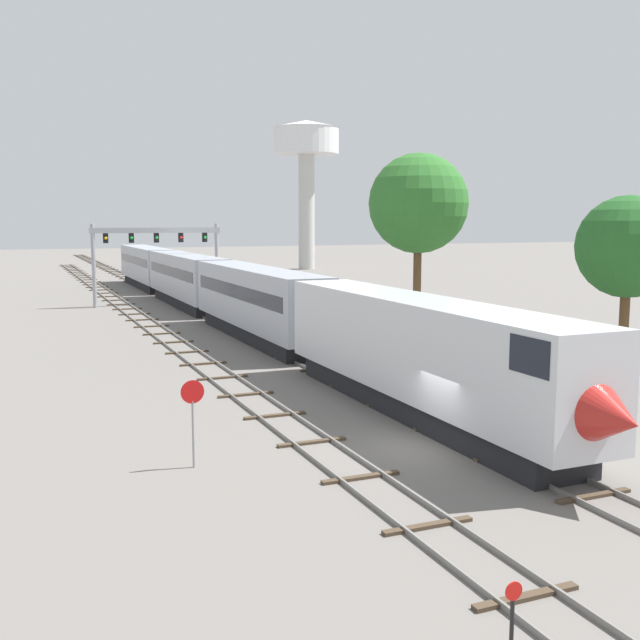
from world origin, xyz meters
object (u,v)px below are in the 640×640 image
(passenger_train, at_px, (214,287))
(water_tower, at_px, (306,151))
(switch_stand, at_px, (512,630))
(trackside_tree_mid, at_px, (628,247))
(stop_sign, at_px, (193,411))
(signal_gantry, at_px, (157,245))
(trackside_tree_left, at_px, (418,204))

(passenger_train, height_order, water_tower, water_tower)
(switch_stand, bearing_deg, trackside_tree_mid, 42.09)
(switch_stand, relative_size, stop_sign, 0.51)
(water_tower, xyz_separation_m, switch_stand, (-37.25, -103.63, -18.58))
(passenger_train, bearing_deg, stop_sign, -105.81)
(water_tower, bearing_deg, trackside_tree_mid, -99.04)
(signal_gantry, bearing_deg, trackside_tree_left, -62.40)
(trackside_tree_left, relative_size, trackside_tree_mid, 1.34)
(switch_stand, bearing_deg, passenger_train, 81.58)
(stop_sign, bearing_deg, trackside_tree_mid, 18.80)
(passenger_train, xyz_separation_m, water_tower, (30.15, 55.66, 16.49))
(switch_stand, bearing_deg, trackside_tree_left, 62.50)
(water_tower, distance_m, trackside_tree_mid, 83.73)
(trackside_tree_mid, bearing_deg, stop_sign, -161.20)
(passenger_train, relative_size, signal_gantry, 7.07)
(trackside_tree_left, bearing_deg, passenger_train, 129.94)
(passenger_train, xyz_separation_m, stop_sign, (-10.00, -35.31, -0.73))
(passenger_train, distance_m, trackside_tree_left, 18.33)
(switch_stand, bearing_deg, stop_sign, 102.91)
(passenger_train, height_order, trackside_tree_mid, trackside_tree_mid)
(signal_gantry, relative_size, trackside_tree_mid, 1.29)
(passenger_train, relative_size, stop_sign, 29.69)
(signal_gantry, distance_m, water_tower, 55.84)
(water_tower, distance_m, stop_sign, 100.91)
(passenger_train, height_order, switch_stand, passenger_train)
(switch_stand, distance_m, trackside_tree_mid, 33.19)
(switch_stand, xyz_separation_m, trackside_tree_left, (18.12, 34.80, 8.53))
(water_tower, xyz_separation_m, stop_sign, (-40.15, -90.97, -17.23))
(switch_stand, height_order, trackside_tree_left, trackside_tree_left)
(water_tower, height_order, stop_sign, water_tower)
(water_tower, height_order, trackside_tree_left, water_tower)
(passenger_train, xyz_separation_m, trackside_tree_mid, (17.13, -26.07, 3.82))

